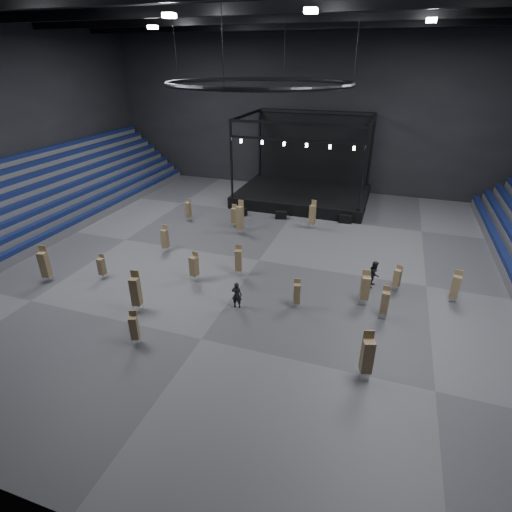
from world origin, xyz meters
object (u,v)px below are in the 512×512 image
(stage, at_px, (304,187))
(chair_stack_3, at_px, (188,209))
(chair_stack_10, at_px, (385,302))
(chair_stack_13, at_px, (397,277))
(chair_stack_0, at_px, (165,238))
(chair_stack_4, at_px, (312,214))
(chair_stack_12, at_px, (456,286))
(chair_stack_16, at_px, (194,266))
(crew_member, at_px, (374,274))
(chair_stack_9, at_px, (134,327))
(chair_stack_1, at_px, (240,217))
(chair_stack_15, at_px, (136,291))
(man_center, at_px, (237,295))
(chair_stack_11, at_px, (297,293))
(chair_stack_8, at_px, (239,260))
(chair_stack_14, at_px, (102,266))
(flight_case_mid, at_px, (281,215))
(chair_stack_5, at_px, (44,264))
(chair_stack_2, at_px, (365,287))
(flight_case_right, at_px, (346,219))
(chair_stack_6, at_px, (234,215))
(flight_case_left, at_px, (242,211))
(chair_stack_7, at_px, (367,355))

(stage, bearing_deg, chair_stack_3, -132.53)
(chair_stack_10, height_order, chair_stack_13, chair_stack_10)
(chair_stack_0, height_order, chair_stack_4, chair_stack_4)
(chair_stack_12, bearing_deg, chair_stack_10, -132.07)
(chair_stack_16, relative_size, crew_member, 1.16)
(crew_member, bearing_deg, chair_stack_12, -81.43)
(chair_stack_9, relative_size, chair_stack_12, 0.91)
(chair_stack_1, height_order, chair_stack_10, chair_stack_1)
(chair_stack_15, height_order, man_center, chair_stack_15)
(chair_stack_9, bearing_deg, chair_stack_11, 18.94)
(chair_stack_9, relative_size, chair_stack_13, 1.10)
(chair_stack_0, bearing_deg, chair_stack_9, -66.65)
(chair_stack_8, height_order, chair_stack_16, chair_stack_8)
(chair_stack_12, relative_size, chair_stack_14, 1.20)
(chair_stack_10, bearing_deg, chair_stack_8, 166.42)
(flight_case_mid, height_order, chair_stack_14, chair_stack_14)
(chair_stack_4, bearing_deg, chair_stack_5, -122.00)
(chair_stack_3, relative_size, chair_stack_5, 0.80)
(chair_stack_2, bearing_deg, chair_stack_14, 177.84)
(stage, relative_size, flight_case_right, 11.32)
(chair_stack_2, relative_size, chair_stack_8, 1.01)
(chair_stack_6, height_order, chair_stack_14, chair_stack_6)
(chair_stack_10, relative_size, man_center, 1.21)
(chair_stack_2, height_order, crew_member, chair_stack_2)
(chair_stack_4, height_order, chair_stack_13, chair_stack_4)
(flight_case_left, bearing_deg, flight_case_mid, 3.46)
(chair_stack_2, bearing_deg, chair_stack_7, -94.68)
(chair_stack_2, relative_size, crew_member, 1.28)
(chair_stack_10, relative_size, chair_stack_16, 0.99)
(chair_stack_12, bearing_deg, chair_stack_14, -159.06)
(flight_case_left, bearing_deg, stage, 54.76)
(chair_stack_11, xyz_separation_m, crew_member, (4.52, 4.38, -0.10))
(chair_stack_0, bearing_deg, chair_stack_3, 103.15)
(stage, height_order, chair_stack_1, stage)
(chair_stack_15, bearing_deg, chair_stack_10, 4.02)
(crew_member, bearing_deg, chair_stack_4, 47.96)
(chair_stack_2, distance_m, chair_stack_11, 4.43)
(chair_stack_6, height_order, crew_member, chair_stack_6)
(chair_stack_2, bearing_deg, man_center, -169.22)
(chair_stack_3, bearing_deg, chair_stack_0, -65.81)
(chair_stack_7, bearing_deg, chair_stack_11, 114.67)
(flight_case_left, relative_size, chair_stack_9, 0.54)
(chair_stack_2, relative_size, chair_stack_6, 1.13)
(chair_stack_1, xyz_separation_m, chair_stack_8, (2.66, -7.32, -0.35))
(chair_stack_3, distance_m, chair_stack_9, 19.03)
(chair_stack_5, relative_size, chair_stack_9, 1.32)
(chair_stack_10, height_order, man_center, chair_stack_10)
(chair_stack_5, bearing_deg, chair_stack_2, -3.74)
(chair_stack_3, xyz_separation_m, chair_stack_14, (-0.55, -12.46, -0.13))
(chair_stack_13, distance_m, man_center, 11.10)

